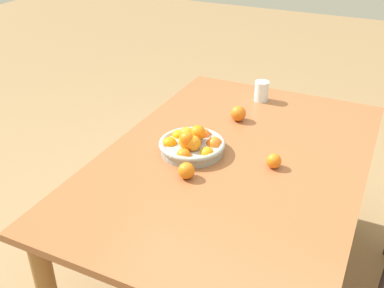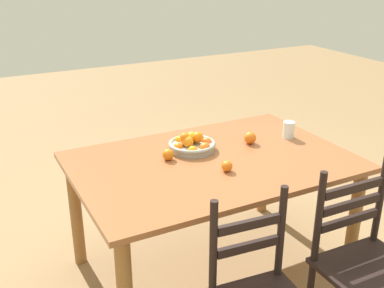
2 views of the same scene
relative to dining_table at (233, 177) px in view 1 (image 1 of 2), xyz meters
name	(u,v)px [view 1 (image 1 of 2)]	position (x,y,z in m)	size (l,w,h in m)	color
ground_plane	(227,284)	(0.00, 0.00, -0.67)	(12.00, 12.00, 0.00)	#95744D
dining_table	(233,177)	(0.00, 0.00, 0.00)	(1.61, 1.08, 0.77)	#975833
fruit_bowl	(192,144)	(0.04, -0.18, 0.15)	(0.29, 0.29, 0.12)	#9C9F98
orange_loose_0	(186,171)	(0.23, -0.12, 0.14)	(0.07, 0.07, 0.07)	orange
orange_loose_1	(238,114)	(-0.33, -0.11, 0.15)	(0.08, 0.08, 0.08)	orange
orange_loose_2	(274,161)	(0.01, 0.18, 0.14)	(0.06, 0.06, 0.06)	orange
drinking_glass	(262,91)	(-0.62, -0.08, 0.16)	(0.08, 0.08, 0.11)	silver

